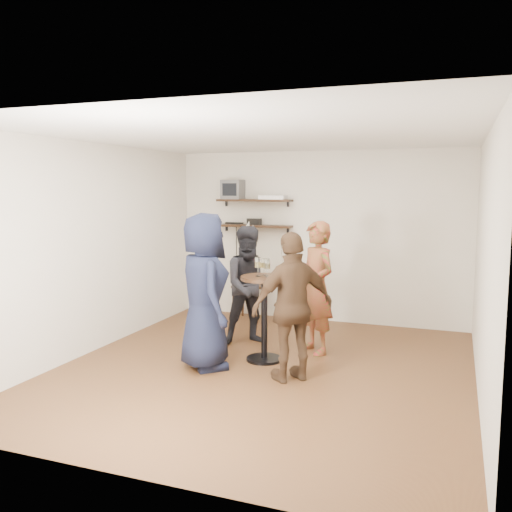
{
  "coord_description": "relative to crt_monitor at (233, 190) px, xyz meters",
  "views": [
    {
      "loc": [
        1.98,
        -5.57,
        2.04
      ],
      "look_at": [
        -0.24,
        0.4,
        1.24
      ],
      "focal_mm": 38.0,
      "sensor_mm": 36.0,
      "label": 1
    }
  ],
  "objects": [
    {
      "name": "radio",
      "position": [
        0.36,
        0.0,
        -0.5
      ],
      "size": [
        0.22,
        0.1,
        0.1
      ],
      "primitive_type": "cube",
      "color": "black",
      "rests_on": "shelf_lower"
    },
    {
      "name": "person_navy",
      "position": [
        0.7,
        -2.53,
        -1.13
      ],
      "size": [
        0.99,
        1.02,
        1.77
      ],
      "primitive_type": "imported",
      "rotation": [
        0.0,
        0.0,
        2.28
      ],
      "color": "black",
      "rests_on": "room"
    },
    {
      "name": "vase_lilies",
      "position": [
        0.36,
        -0.22,
        -1.14
      ],
      "size": [
        0.19,
        0.2,
        0.99
      ],
      "rotation": [
        0.0,
        0.0,
        0.16
      ],
      "color": "white",
      "rests_on": "side_table"
    },
    {
      "name": "dvd_deck",
      "position": [
        0.67,
        0.0,
        -0.12
      ],
      "size": [
        0.4,
        0.24,
        0.06
      ],
      "primitive_type": "cube",
      "color": "silver",
      "rests_on": "shelf_upper"
    },
    {
      "name": "room",
      "position": [
        1.36,
        -2.38,
        -0.72
      ],
      "size": [
        4.58,
        5.08,
        2.68
      ],
      "color": "#3F2114",
      "rests_on": "ground"
    },
    {
      "name": "side_table",
      "position": [
        0.36,
        -0.22,
        -1.54
      ],
      "size": [
        0.54,
        0.54,
        0.57
      ],
      "rotation": [
        0.0,
        0.0,
        0.16
      ],
      "color": "black",
      "rests_on": "room"
    },
    {
      "name": "person_dark",
      "position": [
        0.85,
        -1.45,
        -1.24
      ],
      "size": [
        0.95,
        0.91,
        1.55
      ],
      "primitive_type": "imported",
      "rotation": [
        0.0,
        0.0,
        0.59
      ],
      "color": "black",
      "rests_on": "room"
    },
    {
      "name": "wine_glass_fl",
      "position": [
        1.19,
        -2.09,
        -0.85
      ],
      "size": [
        0.07,
        0.07,
        0.22
      ],
      "color": "silver",
      "rests_on": "drinks_table"
    },
    {
      "name": "person_plaid",
      "position": [
        1.75,
        -1.52,
        -1.2
      ],
      "size": [
        0.71,
        0.69,
        1.64
      ],
      "primitive_type": "imported",
      "rotation": [
        0.0,
        0.0,
        -0.74
      ],
      "color": "#B41424",
      "rests_on": "room"
    },
    {
      "name": "wine_glass_fr",
      "position": [
        1.31,
        -2.1,
        -0.86
      ],
      "size": [
        0.07,
        0.07,
        0.21
      ],
      "color": "silver",
      "rests_on": "drinks_table"
    },
    {
      "name": "drinks_table",
      "position": [
        1.25,
        -2.06,
        -1.37
      ],
      "size": [
        0.56,
        0.56,
        1.02
      ],
      "color": "black",
      "rests_on": "room"
    },
    {
      "name": "wine_glass_br",
      "position": [
        1.28,
        -2.05,
        -0.86
      ],
      "size": [
        0.07,
        0.07,
        0.21
      ],
      "color": "silver",
      "rests_on": "drinks_table"
    },
    {
      "name": "person_brown",
      "position": [
        1.76,
        -2.58,
        -1.22
      ],
      "size": [
        0.94,
        0.93,
        1.59
      ],
      "primitive_type": "imported",
      "rotation": [
        0.0,
        0.0,
        3.91
      ],
      "color": "#412C1B",
      "rests_on": "room"
    },
    {
      "name": "wine_glass_bl",
      "position": [
        1.22,
        -1.98,
        -0.87
      ],
      "size": [
        0.07,
        0.07,
        0.2
      ],
      "color": "silver",
      "rests_on": "drinks_table"
    },
    {
      "name": "crt_monitor",
      "position": [
        0.0,
        0.0,
        0.0
      ],
      "size": [
        0.32,
        0.3,
        0.3
      ],
      "primitive_type": "cube",
      "color": "#59595B",
      "rests_on": "shelf_upper"
    },
    {
      "name": "power_strip",
      "position": [
        -0.01,
        0.05,
        -0.54
      ],
      "size": [
        0.3,
        0.05,
        0.03
      ],
      "primitive_type": "cube",
      "color": "black",
      "rests_on": "shelf_lower"
    },
    {
      "name": "shelf_upper",
      "position": [
        0.36,
        0.0,
        -0.17
      ],
      "size": [
        1.2,
        0.25,
        0.04
      ],
      "primitive_type": "cube",
      "color": "black",
      "rests_on": "room"
    },
    {
      "name": "shelf_lower",
      "position": [
        0.36,
        0.0,
        -0.57
      ],
      "size": [
        1.2,
        0.25,
        0.04
      ],
      "primitive_type": "cube",
      "color": "black",
      "rests_on": "room"
    }
  ]
}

